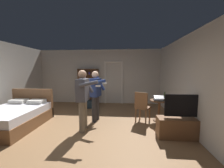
% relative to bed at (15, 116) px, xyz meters
% --- Properties ---
extents(ground_plane, '(7.29, 7.29, 0.00)m').
position_rel_bed_xyz_m(ground_plane, '(2.01, -0.19, -0.30)').
color(ground_plane, olive).
extents(wall_back, '(6.27, 0.12, 2.69)m').
position_rel_bed_xyz_m(wall_back, '(2.01, 3.19, 1.04)').
color(wall_back, beige).
rests_on(wall_back, ground_plane).
extents(wall_right, '(0.12, 6.87, 2.69)m').
position_rel_bed_xyz_m(wall_right, '(5.08, -0.19, 1.04)').
color(wall_right, beige).
rests_on(wall_right, ground_plane).
extents(doorway_frame, '(0.93, 0.08, 2.13)m').
position_rel_bed_xyz_m(doorway_frame, '(2.75, 3.11, 0.92)').
color(doorway_frame, white).
rests_on(doorway_frame, ground_plane).
extents(bed, '(1.47, 1.92, 1.02)m').
position_rel_bed_xyz_m(bed, '(0.00, 0.00, 0.00)').
color(bed, brown).
rests_on(bed, ground_plane).
extents(bookshelf, '(1.00, 0.32, 1.73)m').
position_rel_bed_xyz_m(bookshelf, '(1.50, 2.96, 0.64)').
color(bookshelf, brown).
rests_on(bookshelf, ground_plane).
extents(tv_flatscreen, '(1.25, 0.40, 1.10)m').
position_rel_bed_xyz_m(tv_flatscreen, '(4.72, -0.31, 0.01)').
color(tv_flatscreen, brown).
rests_on(tv_flatscreen, ground_plane).
extents(side_table, '(0.60, 0.60, 0.70)m').
position_rel_bed_xyz_m(side_table, '(4.42, 0.81, 0.16)').
color(side_table, brown).
rests_on(side_table, ground_plane).
extents(laptop, '(0.34, 0.35, 0.16)m').
position_rel_bed_xyz_m(laptop, '(4.39, 0.77, 0.45)').
color(laptop, black).
rests_on(laptop, side_table).
extents(bottle_on_table, '(0.06, 0.06, 0.29)m').
position_rel_bed_xyz_m(bottle_on_table, '(4.56, 0.73, 0.52)').
color(bottle_on_table, '#364D22').
rests_on(bottle_on_table, side_table).
extents(wooden_chair, '(0.57, 0.57, 0.99)m').
position_rel_bed_xyz_m(wooden_chair, '(3.84, 0.65, 0.24)').
color(wooden_chair, brown).
rests_on(wooden_chair, ground_plane).
extents(person_blue_shirt, '(0.67, 0.62, 1.69)m').
position_rel_bed_xyz_m(person_blue_shirt, '(2.13, -0.10, 0.68)').
color(person_blue_shirt, gray).
rests_on(person_blue_shirt, ground_plane).
extents(person_striped_shirt, '(0.60, 0.65, 1.65)m').
position_rel_bed_xyz_m(person_striped_shirt, '(2.33, 0.63, 0.64)').
color(person_striped_shirt, '#333338').
rests_on(person_striped_shirt, ground_plane).
extents(suitcase_dark, '(0.66, 0.43, 0.31)m').
position_rel_bed_xyz_m(suitcase_dark, '(1.82, 2.21, -0.15)').
color(suitcase_dark, '#1E2D38').
rests_on(suitcase_dark, ground_plane).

